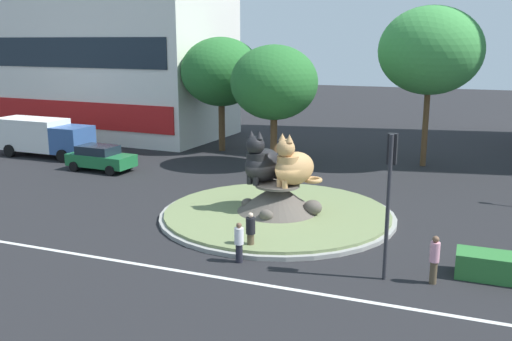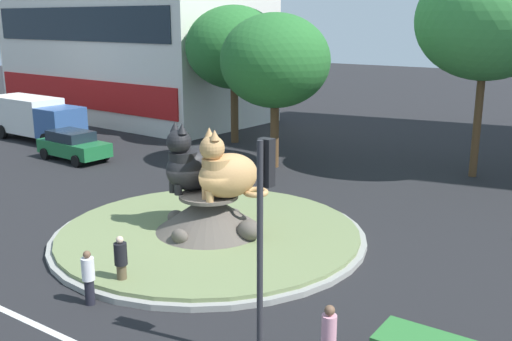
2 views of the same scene
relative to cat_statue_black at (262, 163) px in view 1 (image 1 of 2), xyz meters
name	(u,v)px [view 1 (image 1 of 2)]	position (x,y,z in m)	size (l,w,h in m)	color
ground_plane	(277,217)	(0.82, -0.07, -2.55)	(160.00, 160.00, 0.00)	black
lane_centreline	(210,276)	(0.82, -7.43, -2.55)	(112.00, 0.20, 0.01)	silver
roundabout_island	(277,208)	(0.83, -0.07, -2.11)	(11.13, 11.13, 1.63)	gray
cat_statue_black	(262,163)	(0.00, 0.00, 0.00)	(2.23, 2.63, 2.53)	black
cat_statue_calico	(293,166)	(1.56, -0.05, -0.02)	(2.35, 2.52, 2.47)	tan
traffic_light_mast	(390,180)	(6.66, -5.34, 1.03)	(0.33, 0.46, 5.15)	#2D2D33
shophouse_block	(108,65)	(-21.33, 17.96, 3.55)	(21.50, 11.70, 16.44)	silver
broadleaf_tree_behind_island	(430,51)	(6.25, 14.04, 5.00)	(6.63, 6.63, 10.38)	brown
second_tree_near_tower	(221,72)	(-8.52, 14.04, 3.36)	(5.96, 5.96, 8.46)	brown
third_tree_left	(274,83)	(-2.94, 10.04, 2.99)	(5.63, 5.63, 7.96)	brown
pedestrian_black_shirt	(251,231)	(1.30, -4.68, -1.71)	(0.38, 0.38, 1.62)	brown
pedestrian_pink_shirt	(434,258)	(8.28, -5.20, -1.63)	(0.33, 0.33, 1.73)	brown
pedestrian_white_shirt	(239,242)	(1.30, -5.87, -1.73)	(0.35, 0.35, 1.57)	black
hatchback_near_shophouse	(100,158)	(-13.00, 5.06, -1.71)	(4.44, 2.28, 1.62)	#1E6B38
delivery_box_truck	(43,136)	(-19.66, 7.42, -1.06)	(7.41, 2.85, 2.70)	#335693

